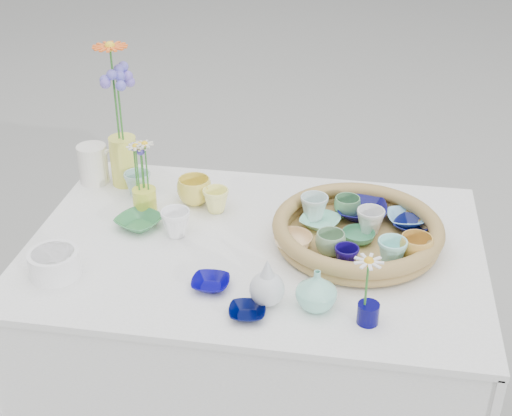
# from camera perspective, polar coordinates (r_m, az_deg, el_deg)

# --- Properties ---
(wicker_tray) EXTENTS (0.47, 0.47, 0.08)m
(wicker_tray) POSITION_cam_1_polar(r_m,az_deg,el_deg) (1.99, 8.11, -1.89)
(wicker_tray) COLOR olive
(wicker_tray) RESTS_ON display_table
(tray_ceramic_0) EXTENTS (0.16, 0.16, 0.04)m
(tray_ceramic_0) POSITION_cam_1_polar(r_m,az_deg,el_deg) (2.10, 8.42, -0.20)
(tray_ceramic_0) COLOR #080749
(tray_ceramic_0) RESTS_ON wicker_tray
(tray_ceramic_1) EXTENTS (0.13, 0.13, 0.03)m
(tray_ceramic_1) POSITION_cam_1_polar(r_m,az_deg,el_deg) (2.06, 12.41, -1.41)
(tray_ceramic_1) COLOR #080E47
(tray_ceramic_1) RESTS_ON wicker_tray
(tray_ceramic_2) EXTENTS (0.12, 0.12, 0.07)m
(tray_ceramic_2) POSITION_cam_1_polar(r_m,az_deg,el_deg) (1.92, 12.66, -3.16)
(tray_ceramic_2) COLOR gold
(tray_ceramic_2) RESTS_ON wicker_tray
(tray_ceramic_3) EXTENTS (0.10, 0.10, 0.03)m
(tray_ceramic_3) POSITION_cam_1_polar(r_m,az_deg,el_deg) (1.98, 8.19, -2.28)
(tray_ceramic_3) COLOR #3F8E61
(tray_ceramic_3) RESTS_ON wicker_tray
(tray_ceramic_4) EXTENTS (0.08, 0.08, 0.06)m
(tray_ceramic_4) POSITION_cam_1_polar(r_m,az_deg,el_deg) (1.91, 5.97, -2.83)
(tray_ceramic_4) COLOR gray
(tray_ceramic_4) RESTS_ON wicker_tray
(tray_ceramic_5) EXTENTS (0.14, 0.14, 0.03)m
(tray_ceramic_5) POSITION_cam_1_polar(r_m,az_deg,el_deg) (2.04, 5.15, -1.11)
(tray_ceramic_5) COLOR #8CE2C2
(tray_ceramic_5) RESTS_ON wicker_tray
(tray_ceramic_6) EXTENTS (0.11, 0.11, 0.08)m
(tray_ceramic_6) POSITION_cam_1_polar(r_m,az_deg,el_deg) (2.06, 4.67, 0.00)
(tray_ceramic_6) COLOR silver
(tray_ceramic_6) RESTS_ON wicker_tray
(tray_ceramic_7) EXTENTS (0.08, 0.08, 0.07)m
(tray_ceramic_7) POSITION_cam_1_polar(r_m,az_deg,el_deg) (2.02, 9.12, -1.06)
(tray_ceramic_7) COLOR silver
(tray_ceramic_7) RESTS_ON wicker_tray
(tray_ceramic_8) EXTENTS (0.12, 0.12, 0.03)m
(tray_ceramic_8) POSITION_cam_1_polar(r_m,az_deg,el_deg) (2.09, 11.89, -0.83)
(tray_ceramic_8) COLOR #7BC1F0
(tray_ceramic_8) RESTS_ON wicker_tray
(tray_ceramic_9) EXTENTS (0.07, 0.07, 0.06)m
(tray_ceramic_9) POSITION_cam_1_polar(r_m,az_deg,el_deg) (1.87, 7.24, -3.93)
(tray_ceramic_9) COLOR #100650
(tray_ceramic_9) RESTS_ON wicker_tray
(tray_ceramic_10) EXTENTS (0.12, 0.12, 0.03)m
(tray_ceramic_10) POSITION_cam_1_polar(r_m,az_deg,el_deg) (1.94, 2.98, -2.67)
(tray_ceramic_10) COLOR #EDC284
(tray_ceramic_10) RESTS_ON wicker_tray
(tray_ceramic_11) EXTENTS (0.10, 0.10, 0.07)m
(tray_ceramic_11) POSITION_cam_1_polar(r_m,az_deg,el_deg) (1.89, 10.80, -3.50)
(tray_ceramic_11) COLOR #94E8E1
(tray_ceramic_11) RESTS_ON wicker_tray
(tray_ceramic_12) EXTENTS (0.10, 0.10, 0.06)m
(tray_ceramic_12) POSITION_cam_1_polar(r_m,az_deg,el_deg) (2.09, 7.30, 0.08)
(tray_ceramic_12) COLOR #5A9762
(tray_ceramic_12) RESTS_ON wicker_tray
(loose_ceramic_0) EXTENTS (0.11, 0.11, 0.08)m
(loose_ceramic_0) POSITION_cam_1_polar(r_m,az_deg,el_deg) (2.18, -4.95, 1.38)
(loose_ceramic_0) COLOR #E4CC4C
(loose_ceramic_0) RESTS_ON display_table
(loose_ceramic_1) EXTENTS (0.08, 0.08, 0.07)m
(loose_ceramic_1) POSITION_cam_1_polar(r_m,az_deg,el_deg) (2.13, -3.23, 0.62)
(loose_ceramic_1) COLOR #FFFB85
(loose_ceramic_1) RESTS_ON display_table
(loose_ceramic_2) EXTENTS (0.17, 0.17, 0.03)m
(loose_ceramic_2) POSITION_cam_1_polar(r_m,az_deg,el_deg) (2.09, -9.34, -1.12)
(loose_ceramic_2) COLOR #347E47
(loose_ceramic_2) RESTS_ON display_table
(loose_ceramic_3) EXTENTS (0.11, 0.11, 0.08)m
(loose_ceramic_3) POSITION_cam_1_polar(r_m,az_deg,el_deg) (2.02, -6.43, -1.20)
(loose_ceramic_3) COLOR white
(loose_ceramic_3) RESTS_ON display_table
(loose_ceramic_4) EXTENTS (0.10, 0.10, 0.02)m
(loose_ceramic_4) POSITION_cam_1_polar(r_m,az_deg,el_deg) (1.82, -3.65, -6.05)
(loose_ceramic_4) COLOR #04006B
(loose_ceramic_4) RESTS_ON display_table
(loose_ceramic_5) EXTENTS (0.09, 0.09, 0.08)m
(loose_ceramic_5) POSITION_cam_1_polar(r_m,az_deg,el_deg) (2.25, -9.43, 1.91)
(loose_ceramic_5) COLOR #9BC6B9
(loose_ceramic_5) RESTS_ON display_table
(loose_ceramic_6) EXTENTS (0.10, 0.10, 0.02)m
(loose_ceramic_6) POSITION_cam_1_polar(r_m,az_deg,el_deg) (1.72, -0.71, -8.35)
(loose_ceramic_6) COLOR #000430
(loose_ceramic_6) RESTS_ON display_table
(fluted_bowl) EXTENTS (0.16, 0.16, 0.07)m
(fluted_bowl) POSITION_cam_1_polar(r_m,az_deg,el_deg) (1.92, -15.82, -4.30)
(fluted_bowl) COLOR white
(fluted_bowl) RESTS_ON display_table
(bud_vase_paleblue) EXTENTS (0.11, 0.11, 0.13)m
(bud_vase_paleblue) POSITION_cam_1_polar(r_m,az_deg,el_deg) (1.73, 0.89, -5.87)
(bud_vase_paleblue) COLOR silver
(bud_vase_paleblue) RESTS_ON display_table
(bud_vase_seafoam) EXTENTS (0.13, 0.13, 0.11)m
(bud_vase_seafoam) POSITION_cam_1_polar(r_m,az_deg,el_deg) (1.73, 4.86, -6.52)
(bud_vase_seafoam) COLOR #88DBC2
(bud_vase_seafoam) RESTS_ON display_table
(bud_vase_cobalt) EXTENTS (0.06, 0.06, 0.05)m
(bud_vase_cobalt) POSITION_cam_1_polar(r_m,az_deg,el_deg) (1.72, 8.95, -8.32)
(bud_vase_cobalt) COLOR #04024A
(bud_vase_cobalt) RESTS_ON display_table
(single_daisy) EXTENTS (0.09, 0.09, 0.14)m
(single_daisy) POSITION_cam_1_polar(r_m,az_deg,el_deg) (1.66, 8.85, -5.98)
(single_daisy) COLOR white
(single_daisy) RESTS_ON bud_vase_cobalt
(tall_vase_yellow) EXTENTS (0.09, 0.09, 0.16)m
(tall_vase_yellow) POSITION_cam_1_polar(r_m,az_deg,el_deg) (2.31, -10.51, 3.73)
(tall_vase_yellow) COLOR #E7E653
(tall_vase_yellow) RESTS_ON display_table
(gerbera) EXTENTS (0.14, 0.14, 0.31)m
(gerbera) POSITION_cam_1_polar(r_m,az_deg,el_deg) (2.22, -11.23, 8.94)
(gerbera) COLOR orange
(gerbera) RESTS_ON tall_vase_yellow
(hydrangea) EXTENTS (0.09, 0.09, 0.28)m
(hydrangea) POSITION_cam_1_polar(r_m,az_deg,el_deg) (2.22, -10.82, 7.75)
(hydrangea) COLOR #705BC8
(hydrangea) RESTS_ON tall_vase_yellow
(white_pitcher) EXTENTS (0.14, 0.11, 0.13)m
(white_pitcher) POSITION_cam_1_polar(r_m,az_deg,el_deg) (2.35, -12.90, 3.44)
(white_pitcher) COLOR white
(white_pitcher) RESTS_ON display_table
(daisy_cup) EXTENTS (0.08, 0.08, 0.08)m
(daisy_cup) POSITION_cam_1_polar(r_m,az_deg,el_deg) (2.15, -8.89, 0.60)
(daisy_cup) COLOR #DEE33E
(daisy_cup) RESTS_ON display_table
(daisy_posy) EXTENTS (0.10, 0.10, 0.16)m
(daisy_posy) POSITION_cam_1_polar(r_m,az_deg,el_deg) (2.11, -9.17, 3.58)
(daisy_posy) COLOR silver
(daisy_posy) RESTS_ON daisy_cup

